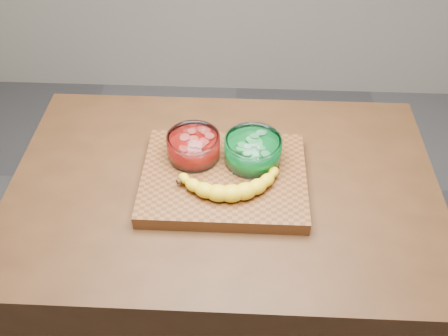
{
  "coord_description": "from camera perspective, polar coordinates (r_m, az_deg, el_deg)",
  "views": [
    {
      "loc": [
        0.05,
        -0.97,
        1.9
      ],
      "look_at": [
        0.0,
        0.0,
        0.96
      ],
      "focal_mm": 40.0,
      "sensor_mm": 36.0,
      "label": 1
    }
  ],
  "objects": [
    {
      "name": "cutting_board",
      "position": [
        1.38,
        0.0,
        -1.19
      ],
      "size": [
        0.45,
        0.35,
        0.04
      ],
      "primitive_type": "cube",
      "color": "brown",
      "rests_on": "counter"
    },
    {
      "name": "bowl_red",
      "position": [
        1.4,
        -3.49,
        2.48
      ],
      "size": [
        0.15,
        0.15,
        0.07
      ],
      "color": "white",
      "rests_on": "cutting_board"
    },
    {
      "name": "counter",
      "position": [
        1.75,
        0.0,
        -12.11
      ],
      "size": [
        1.2,
        0.8,
        0.9
      ],
      "primitive_type": "cube",
      "color": "#462915",
      "rests_on": "ground"
    },
    {
      "name": "banana",
      "position": [
        1.31,
        0.55,
        -1.6
      ],
      "size": [
        0.31,
        0.15,
        0.04
      ],
      "primitive_type": null,
      "color": "yellow",
      "rests_on": "cutting_board"
    },
    {
      "name": "bowl_green",
      "position": [
        1.38,
        3.31,
        2.01
      ],
      "size": [
        0.16,
        0.16,
        0.07
      ],
      "color": "white",
      "rests_on": "cutting_board"
    }
  ]
}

